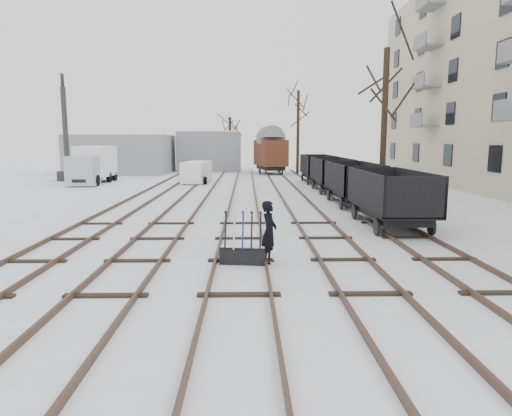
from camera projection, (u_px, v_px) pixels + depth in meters
The scene contains 17 objects.
ground at pixel (241, 261), 13.30m from camera, with size 120.00×120.00×0.00m, color white.
tracks at pixel (244, 199), 26.81m from camera, with size 13.90×52.00×0.16m.
shed_left at pixel (122, 154), 48.32m from camera, with size 10.00×8.00×4.10m.
shed_right at pixel (210, 151), 52.43m from camera, with size 7.00×6.00×4.50m.
ground_frame at pixel (243, 254), 12.99m from camera, with size 1.34×0.58×1.49m.
worker at pixel (269, 232), 13.01m from camera, with size 0.65×0.43×1.80m, color black.
freight_wagon_a at pixel (390, 205), 18.50m from camera, with size 2.22×5.56×2.27m.
freight_wagon_b at pixel (353, 189), 24.83m from camera, with size 2.22×5.56×2.27m.
freight_wagon_c at pixel (332, 179), 31.16m from camera, with size 2.22×5.56×2.27m.
freight_wagon_d at pixel (317, 172), 37.49m from camera, with size 2.22×5.56×2.27m.
box_van_wagon at pixel (270, 152), 47.38m from camera, with size 3.67×5.51×3.87m.
lorry at pixel (93, 164), 36.85m from camera, with size 2.22×6.69×3.03m.
panel_van at pixel (197, 172), 37.26m from camera, with size 2.26×4.20×1.76m.
crane at pixel (68, 153), 39.83m from camera, with size 2.33×5.39×9.05m.
tree_near at pixel (384, 131), 22.25m from camera, with size 0.30×0.30×7.85m, color black.
tree_far_left at pixel (230, 144), 52.43m from camera, with size 0.30×0.30×6.09m, color black.
tree_far_right at pixel (298, 133), 46.90m from camera, with size 0.30×0.30×8.50m, color black.
Camera 1 is at (0.18, -12.93, 3.50)m, focal length 32.00 mm.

